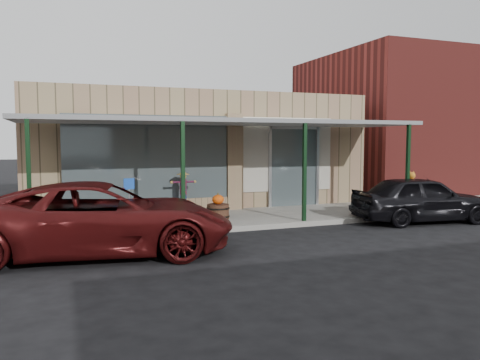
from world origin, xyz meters
name	(u,v)px	position (x,y,z in m)	size (l,w,h in m)	color
ground	(280,246)	(0.00, 0.00, 0.00)	(120.00, 120.00, 0.00)	black
sidewalk	(229,219)	(0.00, 3.60, 0.07)	(40.00, 3.20, 0.15)	gray
storefront	(191,151)	(0.00, 8.16, 2.09)	(12.00, 6.25, 4.20)	#907C58
awning	(230,123)	(0.00, 3.56, 3.01)	(12.00, 3.00, 3.04)	gray
block_buildings_near	(230,111)	(2.01, 9.20, 3.77)	(61.00, 8.00, 8.00)	maroon
barrel_scarecrow	(183,200)	(-1.22, 4.54, 0.62)	(0.85, 0.57, 1.40)	#4B2E1E
barrel_pumpkin	(218,210)	(-0.45, 3.35, 0.43)	(0.73, 0.73, 0.78)	#4B2E1E
handicap_sign	(129,197)	(-3.17, 2.40, 1.03)	(0.28, 0.08, 1.37)	gray
parked_sedan	(421,199)	(5.45, 1.45, 0.72)	(4.40, 2.26, 1.51)	black
car_maroon	(101,218)	(-3.99, 0.68, 0.80)	(2.64, 5.73, 1.59)	#4A0E0F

